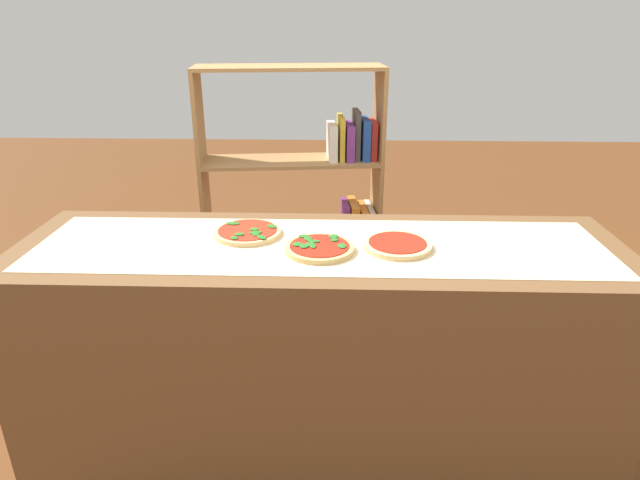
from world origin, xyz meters
The scene contains 7 objects.
ground_plane centered at (0.00, 0.00, 0.00)m, with size 12.00×12.00×0.00m, color brown.
counter centered at (0.00, 0.00, 0.46)m, with size 2.15×0.66×0.92m, color brown.
parchment_paper centered at (0.00, 0.00, 0.92)m, with size 1.98×0.50×0.00m, color beige.
pizza_spinach_0 centered at (-0.27, 0.09, 0.93)m, with size 0.24×0.24×0.03m.
pizza_spinach_1 centered at (0.00, -0.05, 0.93)m, with size 0.24×0.24×0.03m.
pizza_plain_2 centered at (0.27, -0.02, 0.93)m, with size 0.24×0.24×0.02m.
bookshelf centered at (-0.06, 1.05, 0.70)m, with size 0.97×0.39×1.43m.
Camera 1 is at (0.06, -1.75, 1.66)m, focal length 30.45 mm.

